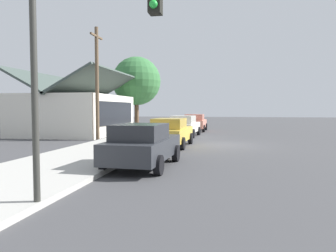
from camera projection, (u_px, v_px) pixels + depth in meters
name	position (u px, v px, depth m)	size (l,w,h in m)	color
ground_plane	(221.00, 145.00, 18.49)	(120.00, 120.00, 0.00)	#424244
sidewalk_curb	(130.00, 142.00, 19.53)	(60.00, 4.20, 0.16)	#B2AFA8
car_charcoal	(143.00, 145.00, 11.46)	(4.47, 2.20, 1.59)	#2D3035
car_mustard	(171.00, 132.00, 17.62)	(4.56, 2.13, 1.59)	gold
car_ivory	(184.00, 126.00, 23.91)	(4.58, 2.22, 1.59)	silver
car_coral	(195.00, 122.00, 29.63)	(4.50, 2.08, 1.59)	#EA8C75
storefront_building	(77.00, 113.00, 26.09)	(9.88, 7.29, 5.19)	silver
shade_tree	(137.00, 81.00, 32.33)	(4.97, 4.97, 7.43)	brown
traffic_light_main	(81.00, 42.00, 6.31)	(0.37, 2.79, 5.20)	#383833
utility_pole_wooden	(97.00, 81.00, 20.89)	(1.80, 0.24, 7.50)	brown
fire_hydrant_red	(165.00, 130.00, 23.31)	(0.22, 0.22, 0.71)	red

